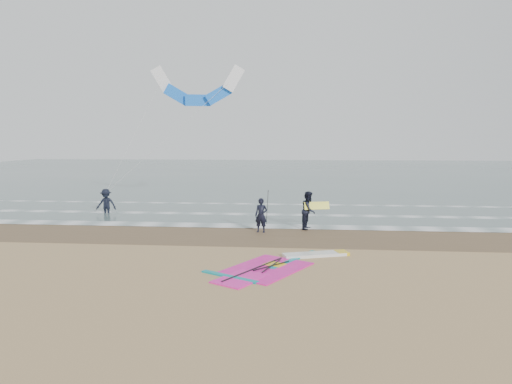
# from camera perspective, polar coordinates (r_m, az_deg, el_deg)

# --- Properties ---
(ground) EXTENTS (120.00, 120.00, 0.00)m
(ground) POSITION_cam_1_polar(r_m,az_deg,el_deg) (16.11, -1.00, -9.84)
(ground) COLOR tan
(ground) RESTS_ON ground
(sea_water) EXTENTS (120.00, 80.00, 0.02)m
(sea_water) POSITION_cam_1_polar(r_m,az_deg,el_deg) (63.55, 3.64, 2.43)
(sea_water) COLOR #47605E
(sea_water) RESTS_ON ground
(wet_sand_band) EXTENTS (120.00, 5.00, 0.01)m
(wet_sand_band) POSITION_cam_1_polar(r_m,az_deg,el_deg) (21.91, 0.69, -5.42)
(wet_sand_band) COLOR brown
(wet_sand_band) RESTS_ON ground
(foam_waterline) EXTENTS (120.00, 9.15, 0.02)m
(foam_waterline) POSITION_cam_1_polar(r_m,az_deg,el_deg) (26.26, 1.45, -3.36)
(foam_waterline) COLOR white
(foam_waterline) RESTS_ON ground
(windsurf_rig) EXTENTS (5.36, 5.07, 0.13)m
(windsurf_rig) POSITION_cam_1_polar(r_m,az_deg,el_deg) (16.80, 3.14, -9.04)
(windsurf_rig) COLOR white
(windsurf_rig) RESTS_ON ground
(person_standing) EXTENTS (0.68, 0.51, 1.70)m
(person_standing) POSITION_cam_1_polar(r_m,az_deg,el_deg) (22.44, 0.65, -2.94)
(person_standing) COLOR black
(person_standing) RESTS_ON ground
(person_walking) EXTENTS (0.99, 1.13, 1.95)m
(person_walking) POSITION_cam_1_polar(r_m,az_deg,el_deg) (23.38, 6.61, -2.29)
(person_walking) COLOR black
(person_walking) RESTS_ON ground
(person_wading) EXTENTS (1.25, 0.76, 1.89)m
(person_wading) POSITION_cam_1_polar(r_m,az_deg,el_deg) (29.63, -18.25, -0.77)
(person_wading) COLOR black
(person_wading) RESTS_ON ground
(held_pole) EXTENTS (0.17, 0.86, 1.82)m
(held_pole) POSITION_cam_1_polar(r_m,az_deg,el_deg) (22.36, 1.42, -1.94)
(held_pole) COLOR black
(held_pole) RESTS_ON ground
(carried_kiteboard) EXTENTS (1.30, 0.51, 0.39)m
(carried_kiteboard) POSITION_cam_1_polar(r_m,az_deg,el_deg) (23.26, 7.61, -1.70)
(carried_kiteboard) COLOR yellow
(carried_kiteboard) RESTS_ON ground
(surf_kite) EXTENTS (8.34, 3.17, 8.11)m
(surf_kite) POSITION_cam_1_polar(r_m,az_deg,el_deg) (30.72, -7.34, 12.56)
(surf_kite) COLOR white
(surf_kite) RESTS_ON ground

